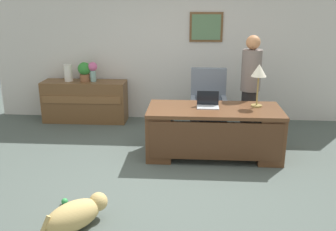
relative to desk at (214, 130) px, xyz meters
The scene contains 13 objects.
ground_plane 1.05m from the desk, 132.65° to the right, with size 12.00×12.00×0.00m, color #4C5651.
back_wall 2.21m from the desk, 109.06° to the left, with size 7.00×0.16×2.70m.
desk is the anchor object (origin of this frame).
credenza 2.82m from the desk, 147.03° to the left, with size 1.57×0.50×0.78m.
armchair 0.93m from the desk, 93.26° to the left, with size 0.60×0.59×1.14m.
person_standing 1.13m from the desk, 52.80° to the left, with size 0.32×0.32×1.72m.
dog_lying 2.47m from the desk, 127.42° to the right, with size 0.64×0.66×0.30m.
laptop 0.41m from the desk, 134.43° to the left, with size 0.32×0.22×0.22m.
desk_lamp 1.05m from the desk, 14.86° to the left, with size 0.22×0.22×0.63m.
vase_with_flowers 2.74m from the desk, 144.85° to the left, with size 0.17×0.17×0.36m.
vase_empty 3.11m from the desk, 149.91° to the left, with size 0.16×0.16×0.32m, color silver.
potted_plant 2.86m from the desk, 146.72° to the left, with size 0.24×0.24×0.36m.
dog_toy_ball 2.36m from the desk, 139.42° to the right, with size 0.07×0.07×0.07m, color green.
Camera 1 is at (0.32, -4.49, 2.26)m, focal length 39.71 mm.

